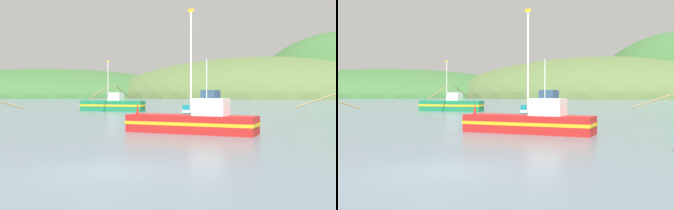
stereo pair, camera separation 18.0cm
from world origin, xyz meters
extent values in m
plane|color=slate|center=(0.00, 0.00, 0.00)|extent=(600.00, 600.00, 0.00)
ellipsoid|color=#516B38|center=(39.33, 227.72, 0.00)|extent=(186.57, 149.26, 48.02)
ellipsoid|color=#386633|center=(-102.41, 244.93, 0.00)|extent=(200.18, 160.14, 37.84)
cube|color=#197A47|center=(-9.80, 41.28, 0.74)|extent=(9.30, 3.78, 1.49)
cube|color=gold|center=(-9.80, 41.28, 0.82)|extent=(9.39, 3.82, 0.27)
cone|color=#197A47|center=(-13.89, 42.12, 1.84)|extent=(0.24, 0.24, 0.70)
cube|color=silver|center=(-9.29, 41.17, 2.05)|extent=(2.09, 2.04, 1.12)
cylinder|color=silver|center=(-10.45, 41.41, 4.15)|extent=(0.12, 0.12, 5.33)
cube|color=gold|center=(-10.45, 41.41, 6.93)|extent=(0.36, 0.10, 0.20)
cylinder|color=#997F4C|center=(-10.57, 37.51, 2.67)|extent=(1.27, 5.64, 1.89)
cylinder|color=#997F4C|center=(-9.02, 45.05, 2.67)|extent=(1.27, 5.64, 1.89)
cube|color=red|center=(2.18, 12.33, 0.56)|extent=(8.38, 4.56, 1.11)
cube|color=gold|center=(2.18, 12.33, 0.61)|extent=(8.46, 4.60, 0.20)
cone|color=red|center=(-1.37, 13.51, 1.46)|extent=(0.25, 0.25, 0.70)
cube|color=silver|center=(3.41, 11.92, 1.63)|extent=(2.40, 2.17, 1.04)
cylinder|color=silver|center=(2.19, 12.33, 4.28)|extent=(0.12, 0.12, 6.34)
cube|color=gold|center=(2.19, 12.33, 7.57)|extent=(0.35, 0.14, 0.20)
cube|color=#147F84|center=(3.24, 28.87, 0.68)|extent=(4.70, 8.45, 1.35)
cube|color=white|center=(3.24, 28.87, 0.74)|extent=(4.75, 8.53, 0.24)
cone|color=#147F84|center=(1.97, 25.30, 1.70)|extent=(0.26, 0.26, 0.70)
cube|color=#334C6B|center=(3.64, 30.02, 2.10)|extent=(2.16, 2.40, 1.49)
cylinder|color=silver|center=(3.21, 28.80, 3.57)|extent=(0.12, 0.12, 4.45)
cube|color=white|center=(3.21, 28.80, 5.92)|extent=(0.15, 0.35, 0.20)
camera|label=1|loc=(3.07, -11.71, 2.44)|focal=41.48mm
camera|label=2|loc=(3.25, -11.69, 2.44)|focal=41.48mm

